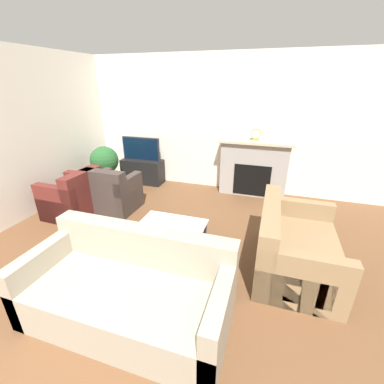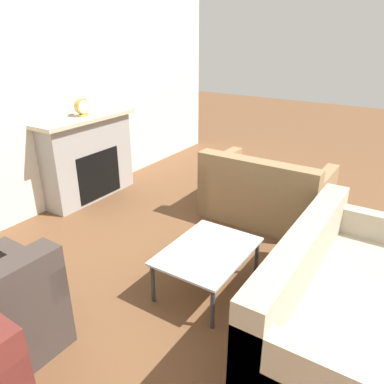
# 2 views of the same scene
# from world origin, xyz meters

# --- Properties ---
(fireplace) EXTENTS (1.42, 0.39, 1.12)m
(fireplace) POSITION_xyz_m (1.02, 4.73, 0.59)
(fireplace) COLOR #9E9993
(fireplace) RESTS_ON ground_plane
(couch_sectional) EXTENTS (1.96, 0.94, 0.82)m
(couch_sectional) POSITION_xyz_m (0.20, 1.27, 0.29)
(couch_sectional) COLOR #9E937F
(couch_sectional) RESTS_ON ground_plane
(couch_loveseat) EXTENTS (0.92, 1.42, 0.82)m
(couch_loveseat) POSITION_xyz_m (1.74, 2.51, 0.29)
(couch_loveseat) COLOR #8C704C
(couch_loveseat) RESTS_ON ground_plane
(coffee_table) EXTENTS (0.90, 0.66, 0.39)m
(coffee_table) POSITION_xyz_m (0.17, 2.39, 0.35)
(coffee_table) COLOR #333338
(coffee_table) RESTS_ON ground_plane
(mantel_clock) EXTENTS (0.19, 0.07, 0.22)m
(mantel_clock) POSITION_xyz_m (1.01, 4.73, 1.24)
(mantel_clock) COLOR #B79338
(mantel_clock) RESTS_ON fireplace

